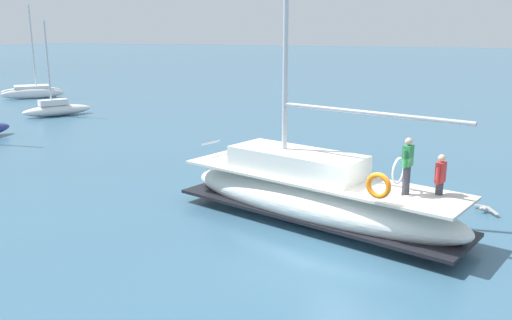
% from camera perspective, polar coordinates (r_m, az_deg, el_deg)
% --- Properties ---
extents(ground_plane, '(400.00, 400.00, 0.00)m').
position_cam_1_polar(ground_plane, '(14.87, 10.69, -9.49)').
color(ground_plane, '#38607A').
extents(main_sailboat, '(4.80, 9.89, 12.30)m').
position_cam_1_polar(main_sailboat, '(16.46, 6.18, -3.67)').
color(main_sailboat, white).
rests_on(main_sailboat, ground).
extents(moored_sloop_far, '(4.68, 3.24, 6.48)m').
position_cam_1_polar(moored_sloop_far, '(39.80, -20.68, 5.20)').
color(moored_sloop_far, white).
rests_on(moored_sloop_far, ground).
extents(moored_cutter_right, '(5.63, 5.38, 8.00)m').
position_cam_1_polar(moored_cutter_right, '(51.89, -22.98, 6.91)').
color(moored_cutter_right, white).
rests_on(moored_cutter_right, ground).
extents(seagull, '(0.89, 0.83, 0.17)m').
position_cam_1_polar(seagull, '(18.97, 23.49, -4.81)').
color(seagull, silver).
rests_on(seagull, ground).
extents(mooring_buoy, '(0.67, 0.67, 0.93)m').
position_cam_1_polar(mooring_buoy, '(23.20, -1.89, -0.26)').
color(mooring_buoy, yellow).
rests_on(mooring_buoy, ground).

